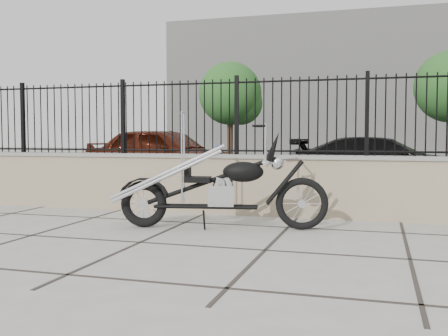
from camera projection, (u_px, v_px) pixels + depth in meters
name	position (u px, v px, depth m)	size (l,w,h in m)	color
ground_plane	(265.00, 250.00, 5.73)	(90.00, 90.00, 0.00)	#99968E
parking_lot	(342.00, 173.00, 17.69)	(30.00, 30.00, 0.00)	black
retaining_wall	(299.00, 186.00, 8.09)	(14.00, 0.36, 0.96)	gray
iron_fence	(300.00, 116.00, 8.03)	(14.00, 0.08, 1.20)	black
background_building	(359.00, 89.00, 30.85)	(22.00, 6.00, 8.00)	beige
chopper_motorcycle	(218.00, 169.00, 7.03)	(2.68, 0.47, 1.61)	black
car_red	(164.00, 155.00, 13.88)	(1.78, 4.42, 1.51)	#411409
car_black	(382.00, 163.00, 12.50)	(1.73, 4.26, 1.24)	black
bollard_a	(219.00, 170.00, 11.05)	(0.13, 0.13, 1.05)	#0D39C5
tree_left	(230.00, 91.00, 22.65)	(2.72, 2.72, 4.60)	#382619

